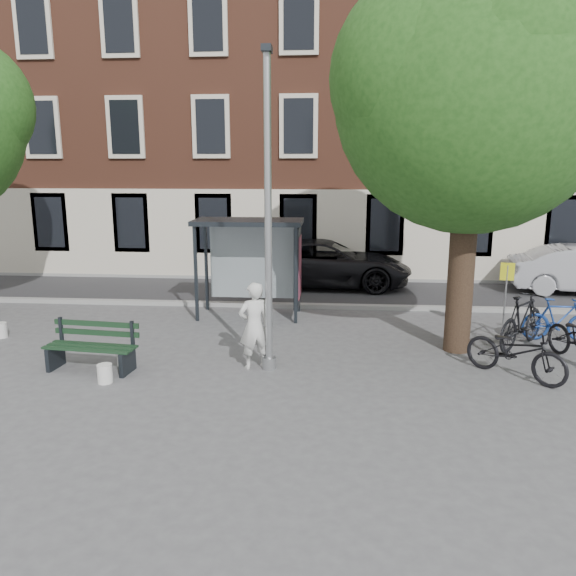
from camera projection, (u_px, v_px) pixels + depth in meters
The scene contains 18 objects.
ground at pixel (269, 369), 11.31m from camera, with size 90.00×90.00×0.00m, color #4C4C4F.
road at pixel (294, 292), 18.13m from camera, with size 40.00×4.00×0.01m, color #28282B.
curb_near at pixel (289, 305), 16.17m from camera, with size 40.00×0.25×0.12m, color gray.
curb_far at pixel (298, 278), 20.06m from camera, with size 40.00×0.25×0.12m, color gray.
building_row at pixel (305, 89), 22.47m from camera, with size 30.00×8.00×14.00m, color brown.
lamppost at pixel (268, 231), 10.72m from camera, with size 0.28×0.35×6.11m.
tree_right at pixel (476, 83), 11.14m from camera, with size 5.76×5.60×8.20m.
bus_shelter at pixel (264, 246), 14.95m from camera, with size 2.85×1.45×2.62m.
painter at pixel (254, 326), 11.17m from camera, with size 0.65×0.42×1.77m, color silver.
bench at pixel (92, 349), 11.18m from camera, with size 1.88×0.79×0.94m.
bike_a at pixel (516, 351), 10.74m from camera, with size 0.70×2.01×1.06m, color black.
bike_b at pixel (559, 320), 13.02m from camera, with size 0.48×1.69×1.02m, color navy.
bike_d at pixel (522, 321), 12.53m from camera, with size 0.58×2.05×1.23m, color black.
car_dark at pixel (326, 263), 18.91m from camera, with size 2.60×5.65×1.57m, color black.
bucket_a at pixel (105, 374), 10.55m from camera, with size 0.28×0.28×0.36m, color silver.
bucket_b at pixel (124, 356), 11.50m from camera, with size 0.28×0.28×0.36m, color white.
bucket_c at pixel (1, 330), 13.33m from camera, with size 0.28×0.28×0.36m, color silver.
notice_sign at pixel (506, 285), 13.04m from camera, with size 0.31×0.08×1.81m.
Camera 1 is at (1.26, -10.63, 4.01)m, focal length 35.00 mm.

